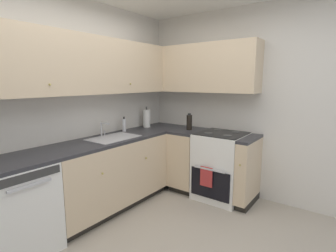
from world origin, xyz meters
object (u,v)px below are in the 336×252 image
object	(u,v)px
dishwasher	(16,209)
soap_bottle	(124,125)
oil_bottle	(189,122)
paper_towel_roll	(147,118)
oven_range	(221,165)

from	to	relation	value
dishwasher	soap_bottle	bearing A→B (deg)	6.59
soap_bottle	oil_bottle	bearing A→B (deg)	-45.81
oil_bottle	paper_towel_roll	bearing A→B (deg)	106.49
paper_towel_roll	soap_bottle	bearing A→B (deg)	177.51
oven_range	dishwasher	bearing A→B (deg)	155.80
oven_range	soap_bottle	world-z (taller)	soap_bottle
oven_range	paper_towel_roll	bearing A→B (deg)	100.29
dishwasher	oil_bottle	distance (m)	2.34
oven_range	oil_bottle	xyz separation A→B (m)	(-0.02, 0.51, 0.56)
soap_bottle	oven_range	bearing A→B (deg)	-60.44
paper_towel_roll	oil_bottle	distance (m)	0.68
dishwasher	oil_bottle	xyz separation A→B (m)	(2.22, -0.49, 0.58)
dishwasher	paper_towel_roll	size ratio (longest dim) A/B	2.64
dishwasher	soap_bottle	xyz separation A→B (m)	(1.56, 0.18, 0.56)
paper_towel_roll	oil_bottle	world-z (taller)	paper_towel_roll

